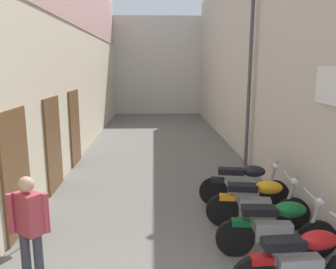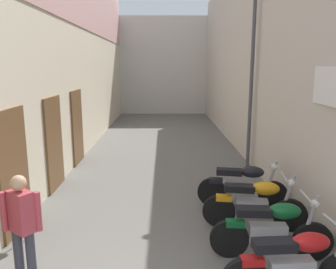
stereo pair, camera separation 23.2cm
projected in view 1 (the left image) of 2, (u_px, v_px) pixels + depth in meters
ground_plane at (162, 167)px, 9.87m from camera, size 34.47×34.47×0.00m
building_left at (73, 41)px, 10.94m from camera, size 0.45×18.47×7.33m
building_right at (244, 56)px, 11.30m from camera, size 0.45×18.47×6.45m
building_far_end at (157, 66)px, 21.28m from camera, size 8.20×2.00×5.79m
motorcycle_nearest at (304, 261)px, 4.25m from camera, size 1.85×0.58×1.04m
motorcycle_second at (277, 227)px, 5.16m from camera, size 1.85×0.58×1.04m
motorcycle_third at (258, 202)px, 6.11m from camera, size 1.84×0.58×1.04m
motorcycle_fourth at (244, 184)px, 7.03m from camera, size 1.84×0.58×1.04m
pedestrian_by_doorway at (30, 226)px, 4.28m from camera, size 0.52×0.37×1.57m
umbrella_leaning at (21, 209)px, 5.37m from camera, size 0.20×0.35×0.97m
street_lamp at (247, 70)px, 9.35m from camera, size 0.79×0.18×4.79m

